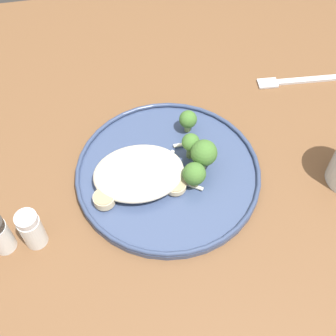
# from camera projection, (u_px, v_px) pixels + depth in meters

# --- Properties ---
(ground) EXTENTS (6.00, 6.00, 0.00)m
(ground) POSITION_uv_depth(u_px,v_px,m) (149.00, 313.00, 1.30)
(ground) COLOR #2D2B28
(wooden_dining_table) EXTENTS (1.40, 1.00, 0.74)m
(wooden_dining_table) POSITION_uv_depth(u_px,v_px,m) (135.00, 195.00, 0.77)
(wooden_dining_table) COLOR brown
(wooden_dining_table) RESTS_ON ground
(dinner_plate) EXTENTS (0.29, 0.29, 0.02)m
(dinner_plate) POSITION_uv_depth(u_px,v_px,m) (168.00, 172.00, 0.69)
(dinner_plate) COLOR #38476B
(dinner_plate) RESTS_ON wooden_dining_table
(noodle_bed) EXTENTS (0.14, 0.11, 0.03)m
(noodle_bed) POSITION_uv_depth(u_px,v_px,m) (139.00, 173.00, 0.67)
(noodle_bed) COLOR beige
(noodle_bed) RESTS_ON dinner_plate
(seared_scallop_large_seared) EXTENTS (0.03, 0.03, 0.02)m
(seared_scallop_large_seared) POSITION_uv_depth(u_px,v_px,m) (143.00, 176.00, 0.67)
(seared_scallop_large_seared) COLOR #DBB77A
(seared_scallop_large_seared) RESTS_ON dinner_plate
(seared_scallop_left_edge) EXTENTS (0.04, 0.04, 0.01)m
(seared_scallop_left_edge) POSITION_uv_depth(u_px,v_px,m) (127.00, 173.00, 0.67)
(seared_scallop_left_edge) COLOR #E5C689
(seared_scallop_left_edge) RESTS_ON dinner_plate
(seared_scallop_right_edge) EXTENTS (0.03, 0.03, 0.01)m
(seared_scallop_right_edge) POSITION_uv_depth(u_px,v_px,m) (121.00, 184.00, 0.66)
(seared_scallop_right_edge) COLOR #E5C689
(seared_scallop_right_edge) RESTS_ON dinner_plate
(seared_scallop_front_small) EXTENTS (0.03, 0.03, 0.01)m
(seared_scallop_front_small) POSITION_uv_depth(u_px,v_px,m) (175.00, 185.00, 0.66)
(seared_scallop_front_small) COLOR beige
(seared_scallop_front_small) RESTS_ON dinner_plate
(seared_scallop_rear_pale) EXTENTS (0.03, 0.03, 0.02)m
(seared_scallop_rear_pale) POSITION_uv_depth(u_px,v_px,m) (104.00, 199.00, 0.64)
(seared_scallop_rear_pale) COLOR beige
(seared_scallop_rear_pale) RESTS_ON dinner_plate
(seared_scallop_center_golden) EXTENTS (0.02, 0.02, 0.02)m
(seared_scallop_center_golden) POSITION_uv_depth(u_px,v_px,m) (155.00, 164.00, 0.68)
(seared_scallop_center_golden) COLOR #E5C689
(seared_scallop_center_golden) RESTS_ON dinner_plate
(broccoli_floret_rear_charred) EXTENTS (0.04, 0.04, 0.06)m
(broccoli_floret_rear_charred) POSITION_uv_depth(u_px,v_px,m) (204.00, 153.00, 0.66)
(broccoli_floret_rear_charred) COLOR #89A356
(broccoli_floret_rear_charred) RESTS_ON dinner_plate
(broccoli_floret_front_edge) EXTENTS (0.04, 0.04, 0.05)m
(broccoli_floret_front_edge) POSITION_uv_depth(u_px,v_px,m) (194.00, 174.00, 0.65)
(broccoli_floret_front_edge) COLOR #7A994C
(broccoli_floret_front_edge) RESTS_ON dinner_plate
(broccoli_floret_center_pile) EXTENTS (0.03, 0.03, 0.04)m
(broccoli_floret_center_pile) POSITION_uv_depth(u_px,v_px,m) (188.00, 120.00, 0.72)
(broccoli_floret_center_pile) COLOR #89A356
(broccoli_floret_center_pile) RESTS_ON dinner_plate
(broccoli_floret_right_tilted) EXTENTS (0.03, 0.03, 0.05)m
(broccoli_floret_right_tilted) POSITION_uv_depth(u_px,v_px,m) (191.00, 146.00, 0.68)
(broccoli_floret_right_tilted) COLOR #7A994C
(broccoli_floret_right_tilted) RESTS_ON dinner_plate
(onion_sliver_short_strip) EXTENTS (0.04, 0.03, 0.00)m
(onion_sliver_short_strip) POSITION_uv_depth(u_px,v_px,m) (190.00, 185.00, 0.67)
(onion_sliver_short_strip) COLOR silver
(onion_sliver_short_strip) RESTS_ON dinner_plate
(onion_sliver_long_sliver) EXTENTS (0.04, 0.01, 0.00)m
(onion_sliver_long_sliver) POSITION_uv_depth(u_px,v_px,m) (186.00, 144.00, 0.71)
(onion_sliver_long_sliver) COLOR silver
(onion_sliver_long_sliver) RESTS_ON dinner_plate
(onion_sliver_curled_piece) EXTENTS (0.04, 0.05, 0.00)m
(onion_sliver_curled_piece) POSITION_uv_depth(u_px,v_px,m) (165.00, 164.00, 0.69)
(onion_sliver_curled_piece) COLOR silver
(onion_sliver_curled_piece) RESTS_ON dinner_plate
(dinner_fork) EXTENTS (0.19, 0.03, 0.00)m
(dinner_fork) POSITION_uv_depth(u_px,v_px,m) (303.00, 80.00, 0.82)
(dinner_fork) COLOR silver
(dinner_fork) RESTS_ON wooden_dining_table
(salt_shaker) EXTENTS (0.03, 0.03, 0.07)m
(salt_shaker) POSITION_uv_depth(u_px,v_px,m) (32.00, 229.00, 0.60)
(salt_shaker) COLOR white
(salt_shaker) RESTS_ON wooden_dining_table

